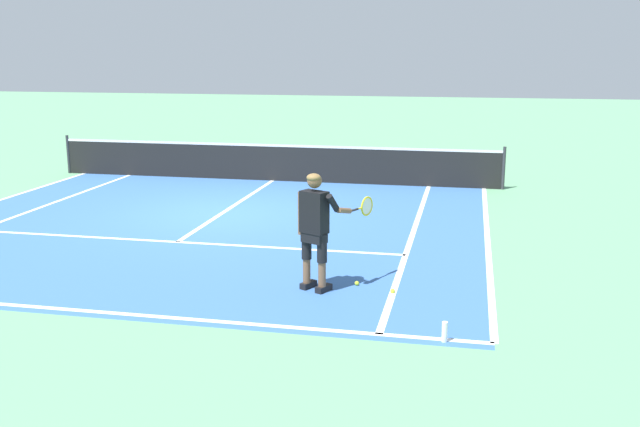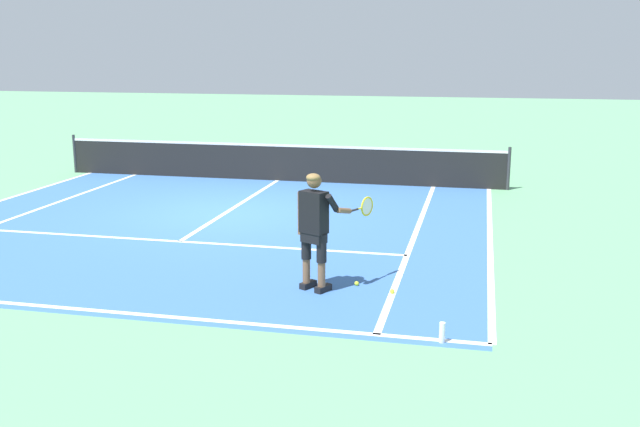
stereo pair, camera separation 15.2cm
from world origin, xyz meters
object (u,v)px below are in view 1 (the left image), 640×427
Objects in this scene: tennis_player at (316,224)px; water_bottle at (445,332)px; tennis_ball_by_baseline at (357,283)px; tennis_ball_near_feet at (393,291)px.

water_bottle is (1.90, -1.54, -0.86)m from tennis_player.
tennis_ball_near_feet is at bearing -23.31° from tennis_ball_by_baseline.
tennis_ball_near_feet is 0.60m from tennis_ball_by_baseline.
water_bottle is (1.35, -1.86, 0.09)m from tennis_ball_by_baseline.
tennis_player reaches higher than tennis_ball_near_feet.
tennis_player is at bearing -149.65° from tennis_ball_by_baseline.
tennis_ball_by_baseline is at bearing 156.69° from tennis_ball_near_feet.
tennis_player is 1.46m from tennis_ball_near_feet.
tennis_player is 25.95× the size of tennis_ball_near_feet.
tennis_ball_near_feet is (1.10, 0.08, -0.96)m from tennis_player.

